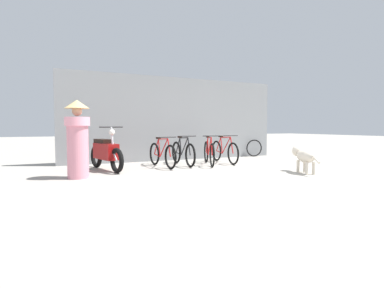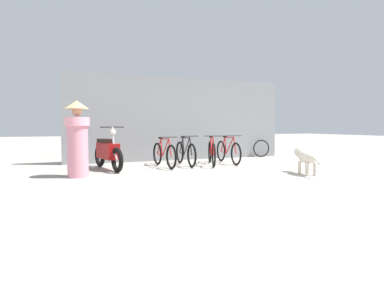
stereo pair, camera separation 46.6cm
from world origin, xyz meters
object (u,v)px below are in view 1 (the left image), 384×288
bicycle_3 (224,151)px  spare_tire_left (254,148)px  stray_dog (304,156)px  person_in_robes (78,137)px  bicycle_0 (162,154)px  bicycle_1 (183,153)px  motorcycle (106,153)px  bicycle_2 (209,152)px

bicycle_3 → spare_tire_left: bearing=124.5°
stray_dog → person_in_robes: size_ratio=0.67×
bicycle_0 → person_in_robes: 2.38m
bicycle_1 → spare_tire_left: bearing=110.3°
motorcycle → spare_tire_left: size_ratio=2.94×
motorcycle → bicycle_0: bearing=74.8°
bicycle_2 → motorcycle: (-2.80, 0.14, 0.09)m
bicycle_0 → bicycle_2: 1.36m
bicycle_2 → person_in_robes: person_in_robes is taller
stray_dog → motorcycle: bearing=76.4°
bicycle_0 → bicycle_1: size_ratio=0.98×
bicycle_0 → bicycle_1: (0.66, 0.12, 0.01)m
bicycle_2 → bicycle_3: (0.63, 0.21, -0.00)m
person_in_robes → bicycle_0: bearing=-131.2°
bicycle_1 → spare_tire_left: (3.26, 1.10, -0.04)m
spare_tire_left → stray_dog: bearing=-109.9°
person_in_robes → spare_tire_left: bearing=-134.4°
stray_dog → spare_tire_left: (1.30, 3.58, -0.10)m
bicycle_0 → bicycle_1: bearing=95.2°
person_in_robes → stray_dog: bearing=-170.7°
bicycle_0 → stray_dog: size_ratio=1.50×
bicycle_3 → person_in_robes: size_ratio=1.05×
bicycle_2 → spare_tire_left: size_ratio=2.66×
bicycle_0 → spare_tire_left: 4.11m
bicycle_1 → bicycle_3: 1.34m
person_in_robes → spare_tire_left: person_in_robes is taller
bicycle_2 → stray_dog: (1.26, -2.26, 0.06)m
bicycle_3 → motorcycle: motorcycle is taller
bicycle_1 → motorcycle: motorcycle is taller
bicycle_0 → bicycle_3: size_ratio=0.95×
bicycle_2 → motorcycle: size_ratio=0.91×
bicycle_3 → spare_tire_left: (1.93, 1.11, -0.04)m
bicycle_1 → spare_tire_left: size_ratio=2.75×
bicycle_0 → bicycle_3: (1.99, 0.11, 0.01)m
bicycle_3 → spare_tire_left: bicycle_3 is taller
bicycle_0 → motorcycle: size_ratio=0.91×
bicycle_0 → spare_tire_left: bicycle_0 is taller
bicycle_2 → spare_tire_left: bicycle_2 is taller
bicycle_2 → bicycle_3: bicycle_2 is taller
stray_dog → bicycle_2: bearing=46.1°
motorcycle → stray_dog: size_ratio=1.64×
bicycle_0 → stray_dog: bicycle_0 is taller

